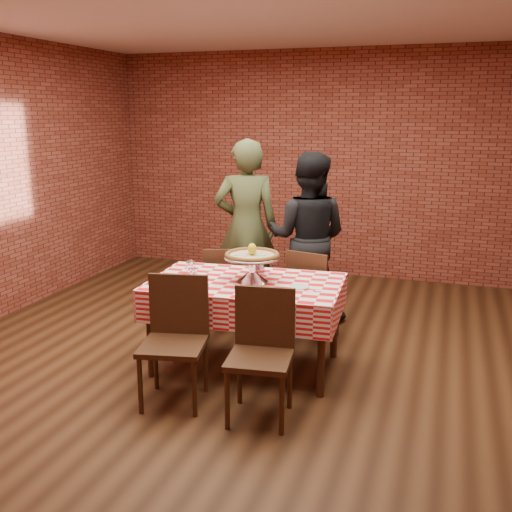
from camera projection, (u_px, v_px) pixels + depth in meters
name	position (u px, v px, depth m)	size (l,w,h in m)	color
ground	(239.00, 357.00, 5.20)	(6.00, 6.00, 0.00)	black
back_wall	(317.00, 165.00, 7.61)	(5.50, 5.50, 0.00)	maroon
table	(246.00, 325.00, 4.93)	(1.56, 0.93, 0.75)	#3D2212
tablecloth	(246.00, 297.00, 4.87)	(1.59, 0.97, 0.27)	red
pizza_stand	(252.00, 269.00, 4.82)	(0.47, 0.47, 0.21)	silver
pizza	(252.00, 256.00, 4.79)	(0.45, 0.45, 0.03)	#C5B489
lemon	(252.00, 249.00, 4.78)	(0.07, 0.07, 0.10)	yellow
water_glass_left	(193.00, 275.00, 4.80)	(0.07, 0.07, 0.11)	white
water_glass_right	(191.00, 267.00, 5.05)	(0.07, 0.07, 0.11)	white
side_plate	(299.00, 287.00, 4.67)	(0.16, 0.16, 0.01)	white
sweetener_packet_a	(310.00, 291.00, 4.56)	(0.05, 0.04, 0.01)	white
sweetener_packet_b	(319.00, 291.00, 4.57)	(0.05, 0.04, 0.01)	white
condiment_caddy	(259.00, 265.00, 5.09)	(0.09, 0.07, 0.13)	silver
chair_near_left	(173.00, 343.00, 4.29)	(0.46, 0.46, 0.94)	#3D2212
chair_near_right	(260.00, 358.00, 4.06)	(0.44, 0.44, 0.92)	#3D2212
chair_far_left	(224.00, 287.00, 5.80)	(0.38, 0.38, 0.86)	#3D2212
chair_far_right	(314.00, 294.00, 5.54)	(0.41, 0.41, 0.88)	#3D2212
diner_olive	(246.00, 227.00, 6.21)	(0.68, 0.44, 1.86)	#404828
diner_black	(308.00, 238.00, 5.98)	(0.85, 0.66, 1.74)	black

